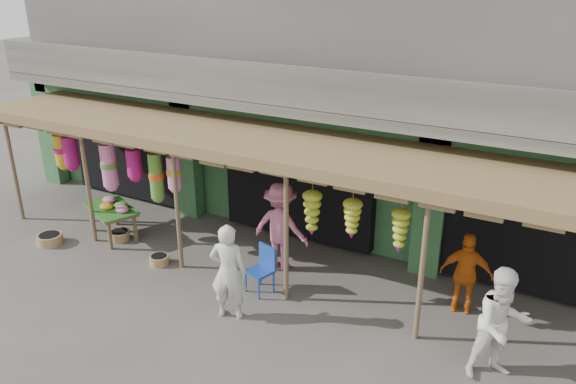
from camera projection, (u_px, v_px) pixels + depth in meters
The scene contains 12 objects.
ground at pixel (247, 280), 11.23m from camera, with size 80.00×80.00×0.00m, color #514C47.
building at pixel (350, 73), 13.92m from camera, with size 16.40×6.80×7.00m.
awning at pixel (258, 146), 11.00m from camera, with size 14.00×2.70×2.79m.
flower_table at pixel (112, 209), 12.83m from camera, with size 1.63×1.33×0.85m.
blue_chair at pixel (263, 266), 10.71m from camera, with size 0.55×0.56×0.93m.
basket_left at pixel (119, 235), 12.88m from camera, with size 0.48×0.48×0.20m, color olive.
basket_mid at pixel (50, 239), 12.69m from camera, with size 0.56×0.56×0.22m, color olive.
basket_right at pixel (159, 260), 11.83m from camera, with size 0.41×0.41×0.19m, color #9B7E48.
person_front at pixel (228, 272), 9.77m from camera, with size 0.66×0.43×1.80m, color silver.
person_right at pixel (501, 324), 8.30m from camera, with size 0.89×0.69×1.84m, color white.
person_vendor at pixel (466, 274), 9.95m from camera, with size 0.91×0.38×1.56m, color #D46013.
person_shopper at pixel (281, 226), 11.41m from camera, with size 1.20×0.69×1.86m, color #CF6D8C.
Camera 1 is at (5.42, -8.15, 5.85)m, focal length 35.00 mm.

